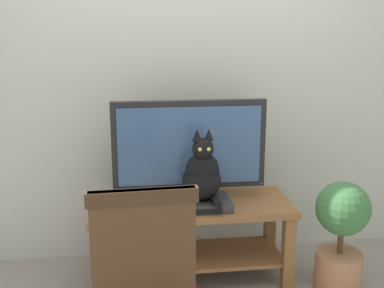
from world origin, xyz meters
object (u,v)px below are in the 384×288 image
object	(u,v)px
tv_stand	(191,226)
cat	(202,174)
book_stack	(117,201)
potted_plant	(341,232)
media_box	(202,203)
tv	(189,149)

from	to	relation	value
tv_stand	cat	size ratio (longest dim) A/B	2.81
book_stack	potted_plant	distance (m)	1.39
tv_stand	book_stack	world-z (taller)	book_stack
potted_plant	cat	bearing A→B (deg)	170.41
cat	book_stack	world-z (taller)	cat
book_stack	media_box	bearing A→B (deg)	-7.73
tv_stand	media_box	size ratio (longest dim) A/B	3.60
tv	potted_plant	world-z (taller)	tv
tv	cat	world-z (taller)	tv
media_box	book_stack	distance (m)	0.52
potted_plant	tv_stand	bearing A→B (deg)	165.41
cat	book_stack	distance (m)	0.55
tv_stand	cat	distance (m)	0.39
tv_stand	potted_plant	distance (m)	0.93
tv	book_stack	world-z (taller)	tv
book_stack	tv	bearing A→B (deg)	10.31
book_stack	potted_plant	bearing A→B (deg)	-9.43
book_stack	potted_plant	xyz separation A→B (m)	(1.36, -0.23, -0.18)
tv_stand	tv	distance (m)	0.49
cat	tv_stand	bearing A→B (deg)	121.65
potted_plant	book_stack	bearing A→B (deg)	170.57
cat	potted_plant	bearing A→B (deg)	-9.59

